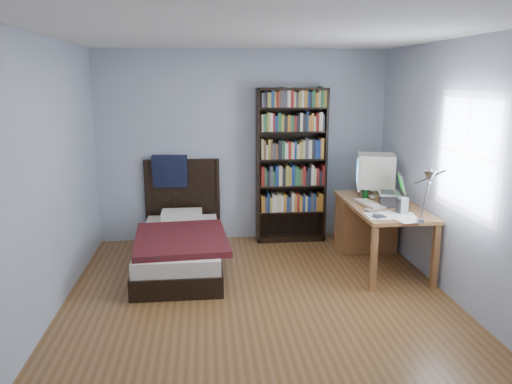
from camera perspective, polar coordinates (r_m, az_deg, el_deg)
The scene contains 14 objects.
room at distance 4.55m, azimuth 0.82°, elevation 1.81°, with size 4.20×4.24×2.50m.
desk at distance 6.32m, azimuth 12.85°, elevation -3.23°, with size 0.75×1.51×0.73m.
crt_monitor at distance 6.25m, azimuth 13.38°, elevation 2.28°, with size 0.54×0.50×0.51m.
laptop at distance 5.79m, azimuth 15.09°, elevation -0.51°, with size 0.36×0.35×0.37m.
desk_lamp at distance 4.71m, azimuth 19.12°, elevation 1.13°, with size 0.24×0.52×0.62m.
keyboard at distance 5.77m, azimuth 12.90°, elevation -1.35°, with size 0.17×0.43×0.03m, color beige.
speaker at distance 5.48m, azimuth 16.40°, elevation -1.51°, with size 0.09×0.09×0.18m, color gray.
soda_can at distance 6.03m, azimuth 12.39°, elevation -0.28°, with size 0.06×0.06×0.12m, color #073410.
mouse at distance 6.09m, azimuth 13.15°, elevation -0.58°, with size 0.07×0.12×0.04m, color silver.
phone_silver at distance 5.50m, azimuth 12.74°, elevation -2.05°, with size 0.05×0.11×0.02m, color silver.
phone_grey at distance 5.37m, azimuth 13.59°, elevation -2.46°, with size 0.05×0.10×0.02m, color gray.
external_drive at distance 5.25m, azimuth 13.94°, elevation -2.83°, with size 0.11×0.11×0.02m, color gray.
bookshelf at distance 6.57m, azimuth 4.02°, elevation 3.03°, with size 0.91×0.30×2.02m.
bed at distance 5.89m, azimuth -8.65°, elevation -5.76°, with size 1.07×2.01×1.16m.
Camera 1 is at (-0.49, -4.44, 2.12)m, focal length 35.00 mm.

